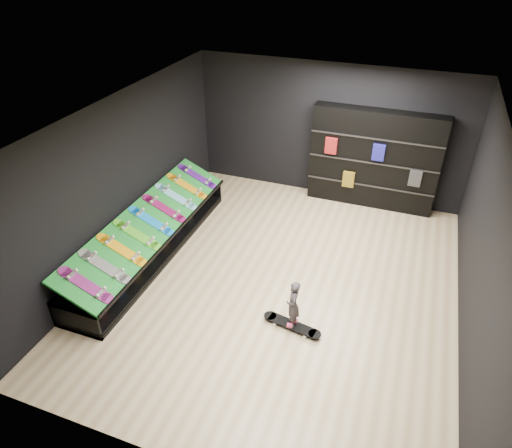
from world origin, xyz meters
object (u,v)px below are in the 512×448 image
(back_shelving, at_px, (374,160))
(display_rack, at_px, (152,242))
(floor_skateboard, at_px, (292,326))
(child, at_px, (293,312))

(back_shelving, bearing_deg, display_rack, -137.36)
(back_shelving, relative_size, floor_skateboard, 2.78)
(floor_skateboard, bearing_deg, display_rack, 172.20)
(display_rack, relative_size, child, 8.98)
(back_shelving, height_order, child, back_shelving)
(back_shelving, bearing_deg, floor_skateboard, -96.88)
(child, bearing_deg, display_rack, -124.71)
(floor_skateboard, distance_m, child, 0.30)
(display_rack, distance_m, back_shelving, 4.97)
(display_rack, relative_size, back_shelving, 1.65)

